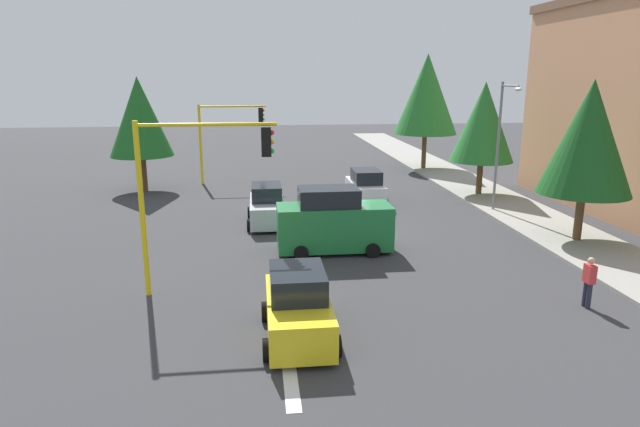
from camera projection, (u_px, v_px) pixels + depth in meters
ground_plane at (339, 238)px, 25.41m from camera, size 120.00×120.00×0.00m
sidewalk_kerb at (507, 205)px, 31.37m from camera, size 80.00×4.00×0.15m
lane_arrow_near at (289, 369)px, 13.98m from camera, size 2.40×1.10×1.10m
traffic_signal_near_right at (194, 174)px, 17.97m from camera, size 0.36×4.59×5.91m
traffic_signal_far_right at (227, 128)px, 37.32m from camera, size 0.36×4.59×5.43m
street_lamp_curbside at (502, 133)px, 28.84m from camera, size 2.15×0.28×7.00m
tree_roadside_near at (588, 138)px, 23.49m from camera, size 3.94×3.94×7.18m
tree_roadside_mid at (483, 122)px, 33.10m from camera, size 3.82×3.82×6.97m
tree_opposite_side at (140, 117)px, 34.58m from camera, size 3.99×3.99×7.28m
tree_roadside_far at (427, 94)px, 42.36m from camera, size 4.89×4.89×8.96m
delivery_van_green at (333, 222)px, 23.11m from camera, size 2.22×4.80×2.77m
car_yellow at (298, 307)px, 15.56m from camera, size 3.94×2.08×1.98m
car_silver at (267, 206)px, 27.63m from camera, size 4.18×2.00×1.98m
car_white at (365, 187)px, 32.28m from camera, size 4.15×2.06×1.98m
pedestrian_crossing at (589, 281)px, 17.54m from camera, size 0.40×0.24×1.70m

